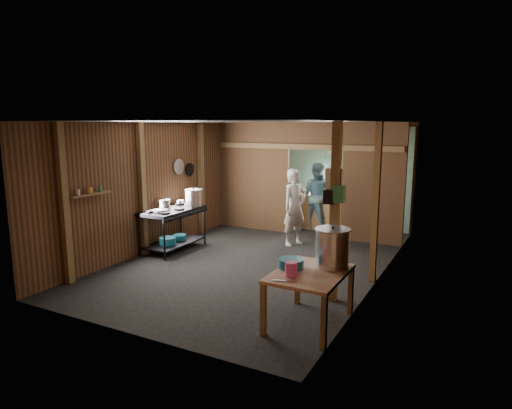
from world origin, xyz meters
The scene contains 42 objects.
floor centered at (0.00, 0.00, 0.00)m, with size 4.50×7.00×0.00m, color #242424.
ceiling centered at (0.00, 0.00, 2.60)m, with size 4.50×7.00×0.00m, color #3D3832.
wall_back centered at (0.00, 3.50, 1.30)m, with size 4.50×0.00×2.60m, color brown.
wall_front centered at (0.00, -3.50, 1.30)m, with size 4.50×0.00×2.60m, color brown.
wall_left centered at (-2.25, 0.00, 1.30)m, with size 0.00×7.00×2.60m, color brown.
wall_right centered at (2.25, 0.00, 1.30)m, with size 0.00×7.00×2.60m, color brown.
partition_left centered at (-1.32, 2.20, 1.30)m, with size 1.85×0.10×2.60m, color brown.
partition_right centered at (1.57, 2.20, 1.30)m, with size 1.35×0.10×2.60m, color brown.
partition_header centered at (0.25, 2.20, 2.30)m, with size 1.30×0.10×0.60m, color brown.
turquoise_panel centered at (0.00, 3.44, 1.25)m, with size 4.40×0.06×2.50m, color #88C8C2.
back_counter centered at (0.30, 2.95, 0.42)m, with size 1.20×0.50×0.85m, color olive.
wall_clock centered at (0.25, 3.40, 1.90)m, with size 0.20×0.20×0.03m, color silver.
post_left_a centered at (-2.18, -2.60, 1.30)m, with size 0.10×0.12×2.60m, color olive.
post_left_b centered at (-2.18, -0.80, 1.30)m, with size 0.10×0.12×2.60m, color olive.
post_left_c centered at (-2.18, 1.20, 1.30)m, with size 0.10×0.12×2.60m, color olive.
post_right centered at (2.18, -0.20, 1.30)m, with size 0.10×0.12×2.60m, color olive.
post_free centered at (1.85, -1.30, 1.30)m, with size 0.12×0.12×2.60m, color olive.
cross_beam centered at (0.00, 2.15, 2.05)m, with size 4.40×0.12×0.12m, color olive.
pan_lid_big centered at (-2.21, 0.40, 1.65)m, with size 0.34×0.34×0.03m, color gray.
pan_lid_small centered at (-2.21, 0.80, 1.55)m, with size 0.30×0.30×0.03m, color black.
wall_shelf centered at (-2.15, -2.10, 1.40)m, with size 0.14×0.80×0.03m, color olive.
jar_white centered at (-2.15, -2.35, 1.47)m, with size 0.07×0.07×0.10m, color silver.
jar_yellow centered at (-2.15, -2.10, 1.47)m, with size 0.08×0.08×0.10m, color #FB9C44.
jar_green centered at (-2.15, -1.88, 1.47)m, with size 0.06×0.06×0.10m, color #348259.
bag_white centered at (1.80, -1.22, 1.78)m, with size 0.22×0.15×0.32m, color silver.
bag_green centered at (1.92, -1.36, 1.60)m, with size 0.16×0.12×0.24m, color #348259.
bag_black centered at (1.78, -1.38, 1.55)m, with size 0.14×0.10×0.20m, color black.
gas_range centered at (-1.88, -0.27, 0.43)m, with size 0.75×1.46×0.86m, color black, non-canonical shape.
prep_table centered at (1.83, -2.20, 0.35)m, with size 0.86×1.19×0.70m, color tan, non-canonical shape.
stove_pot_large centered at (-1.71, 0.24, 1.03)m, with size 0.37×0.37×0.37m, color silver, non-canonical shape.
stove_pot_med centered at (-2.05, -0.30, 0.94)m, with size 0.23×0.23×0.20m, color silver, non-canonical shape.
stove_saucepan centered at (-2.05, 0.21, 0.91)m, with size 0.15×0.15×0.09m, color silver.
frying_pan centered at (-1.88, -0.65, 0.89)m, with size 0.30×0.52×0.07m, color gray, non-canonical shape.
blue_tub_front centered at (-1.88, -0.46, 0.24)m, with size 0.34×0.34×0.14m, color #196A81.
blue_tub_back centered at (-1.88, -0.06, 0.22)m, with size 0.27×0.27×0.11m, color #196A81.
stock_pot centered at (2.01, -1.86, 0.95)m, with size 0.46×0.46×0.54m, color silver, non-canonical shape.
wash_basin centered at (1.55, -2.17, 0.76)m, with size 0.33×0.33×0.12m, color #196A81.
pink_bucket centered at (1.68, -2.46, 0.79)m, with size 0.15×0.15×0.18m, color #E051AA.
knife centered at (1.68, -2.66, 0.71)m, with size 0.30×0.04×0.01m, color silver.
yellow_tub centered at (0.63, 2.95, 0.96)m, with size 0.39×0.39×0.22m, color #FB9C44.
cook centered at (0.16, 1.26, 0.82)m, with size 0.60×0.39×1.64m, color silver.
worker_back centered at (0.08, 2.87, 0.83)m, with size 0.81×0.63×1.66m, color slate.
Camera 1 is at (3.74, -7.31, 2.56)m, focal length 31.12 mm.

